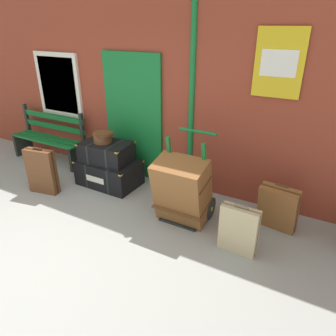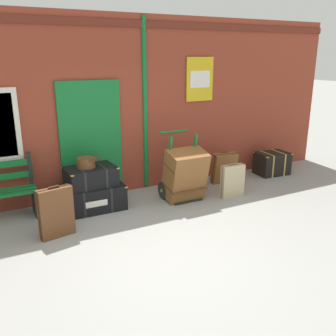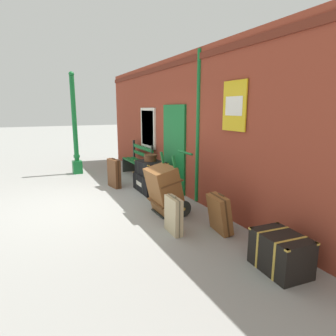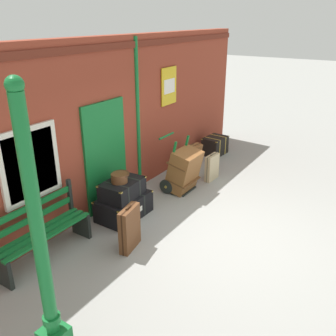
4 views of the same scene
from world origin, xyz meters
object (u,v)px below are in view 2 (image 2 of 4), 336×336
Objects in this scene: suitcase_umber at (232,181)px; corner_trunk at (272,163)px; steamer_trunk_middle at (91,176)px; round_hatbox at (87,162)px; large_brown_trunk at (185,175)px; suitcase_charcoal at (56,212)px; steamer_trunk_base at (93,197)px; suitcase_slate at (224,168)px; porters_trolley at (180,183)px.

suitcase_umber is 0.88× the size of corner_trunk.
round_hatbox is at bearing 173.37° from steamer_trunk_middle.
corner_trunk is (1.59, 0.69, -0.06)m from suitcase_umber.
large_brown_trunk reaches higher than suitcase_charcoal.
steamer_trunk_base is 2.74m from suitcase_slate.
porters_trolley reaches higher than suitcase_slate.
suitcase_umber is (3.18, 0.10, -0.06)m from suitcase_charcoal.
round_hatbox is at bearing -179.19° from corner_trunk.
porters_trolley is 0.96m from suitcase_umber.
suitcase_slate is (2.74, 0.06, 0.11)m from steamer_trunk_base.
suitcase_charcoal is (-0.73, -0.73, -0.21)m from steamer_trunk_middle.
steamer_trunk_middle is 1.06m from suitcase_charcoal.
steamer_trunk_middle is at bearing 166.30° from large_brown_trunk.
suitcase_charcoal is 1.20× the size of suitcase_umber.
suitcase_umber is at bearing -14.42° from steamer_trunk_middle.
large_brown_trunk is (-0.00, -0.18, 0.21)m from porters_trolley.
corner_trunk is at bearing 0.90° from steamer_trunk_base.
round_hatbox is 2.86m from suitcase_slate.
porters_trolley is 2.47m from corner_trunk.
porters_trolley is 1.86× the size of suitcase_umber.
suitcase_charcoal is 1.06× the size of corner_trunk.
suitcase_umber is (2.43, -0.63, 0.09)m from steamer_trunk_base.
steamer_trunk_middle is at bearing -179.09° from corner_trunk.
suitcase_charcoal is (-3.49, -0.79, 0.05)m from suitcase_slate.
corner_trunk is at bearing 6.37° from porters_trolley.
round_hatbox is 4.13m from corner_trunk.
steamer_trunk_base is 1.40× the size of corner_trunk.
large_brown_trunk is at bearing -90.00° from porters_trolley.
round_hatbox is at bearing 165.74° from suitcase_umber.
suitcase_umber is at bearing -114.41° from suitcase_slate.
large_brown_trunk is at bearing -159.28° from suitcase_slate.
corner_trunk reaches higher than steamer_trunk_base.
round_hatbox is 0.48× the size of corner_trunk.
corner_trunk is at bearing 23.52° from suitcase_umber.
round_hatbox is 0.53× the size of suitcase_slate.
porters_trolley is 1.55× the size of suitcase_charcoal.
suitcase_slate is 0.90× the size of corner_trunk.
porters_trolley reaches higher than steamer_trunk_base.
porters_trolley is at bearing -7.71° from steamer_trunk_base.
steamer_trunk_base is 1.07× the size of large_brown_trunk.
steamer_trunk_middle is 0.88× the size of large_brown_trunk.
suitcase_slate is 0.85× the size of suitcase_charcoal.
corner_trunk is (4.02, 0.06, 0.03)m from steamer_trunk_base.
large_brown_trunk is (1.58, -0.39, -0.10)m from steamer_trunk_middle.
suitcase_charcoal is 3.18m from suitcase_umber.
steamer_trunk_middle is 1.63m from porters_trolley.
suitcase_slate reaches higher than suitcase_umber.
steamer_trunk_base is at bearing -3.75° from round_hatbox.
steamer_trunk_base is at bearing -178.80° from suitcase_slate.
steamer_trunk_middle reaches higher than corner_trunk.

